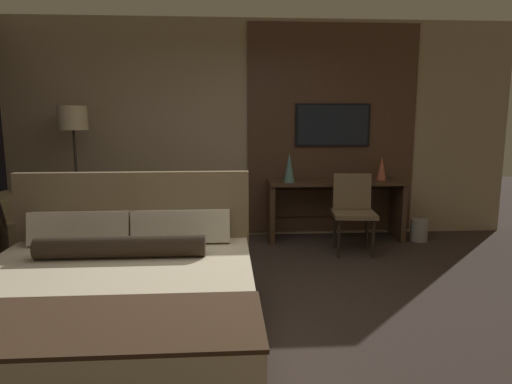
% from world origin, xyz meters
% --- Properties ---
extents(ground_plane, '(16.00, 16.00, 0.00)m').
position_xyz_m(ground_plane, '(0.00, 0.00, 0.00)').
color(ground_plane, '#332823').
extents(wall_back_tv_panel, '(7.20, 0.09, 2.80)m').
position_xyz_m(wall_back_tv_panel, '(0.16, 2.59, 1.40)').
color(wall_back_tv_panel, tan).
rests_on(wall_back_tv_panel, ground_plane).
extents(bed, '(2.03, 2.12, 1.10)m').
position_xyz_m(bed, '(-1.01, -0.33, 0.30)').
color(bed, '#33281E').
rests_on(bed, ground_plane).
extents(desk, '(1.72, 0.52, 0.77)m').
position_xyz_m(desk, '(1.20, 2.31, 0.52)').
color(desk, '#422D1E').
rests_on(desk, ground_plane).
extents(tv, '(0.98, 0.04, 0.55)m').
position_xyz_m(tv, '(1.20, 2.52, 1.47)').
color(tv, black).
extents(desk_chair, '(0.53, 0.53, 0.91)m').
position_xyz_m(desk_chair, '(1.29, 1.74, 0.55)').
color(desk_chair, brown).
rests_on(desk_chair, ground_plane).
extents(armchair_by_window, '(1.10, 1.12, 0.80)m').
position_xyz_m(armchair_by_window, '(-2.17, 1.49, 0.27)').
color(armchair_by_window, olive).
rests_on(armchair_by_window, ground_plane).
extents(floor_lamp, '(0.34, 0.34, 1.70)m').
position_xyz_m(floor_lamp, '(-1.98, 2.16, 1.43)').
color(floor_lamp, '#282623').
rests_on(floor_lamp, ground_plane).
extents(vase_tall, '(0.14, 0.14, 0.37)m').
position_xyz_m(vase_tall, '(0.59, 2.19, 0.95)').
color(vase_tall, '#4C706B').
rests_on(vase_tall, desk).
extents(vase_short, '(0.12, 0.12, 0.30)m').
position_xyz_m(vase_short, '(1.81, 2.32, 0.92)').
color(vase_short, '#B2563D').
rests_on(vase_short, desk).
extents(book, '(0.24, 0.18, 0.03)m').
position_xyz_m(book, '(1.40, 2.28, 0.78)').
color(book, navy).
rests_on(book, desk).
extents(waste_bin, '(0.22, 0.22, 0.28)m').
position_xyz_m(waste_bin, '(2.27, 2.12, 0.14)').
color(waste_bin, gray).
rests_on(waste_bin, ground_plane).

